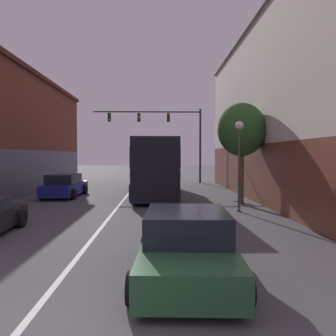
{
  "coord_description": "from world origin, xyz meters",
  "views": [
    {
      "loc": [
        2.09,
        -4.04,
        2.62
      ],
      "look_at": [
        2.62,
        15.72,
        1.83
      ],
      "focal_mm": 35.0,
      "sensor_mm": 36.0,
      "label": 1
    }
  ],
  "objects": [
    {
      "name": "traffic_signal_gantry",
      "position": [
        2.6,
        26.55,
        5.22
      ],
      "size": [
        10.05,
        0.36,
        6.93
      ],
      "color": "black",
      "rests_on": "ground_plane"
    },
    {
      "name": "street_lamp",
      "position": [
        5.77,
        10.91,
        2.79
      ],
      "size": [
        0.39,
        0.39,
        4.16
      ],
      "color": "#47474C",
      "rests_on": "ground_plane"
    },
    {
      "name": "lane_center_line",
      "position": [
        0.0,
        15.28,
        0.0
      ],
      "size": [
        0.14,
        42.56,
        0.01
      ],
      "color": "silver",
      "rests_on": "ground_plane"
    },
    {
      "name": "parked_car_left_mid",
      "position": [
        -3.85,
        16.58,
        0.68
      ],
      "size": [
        2.15,
        4.49,
        1.44
      ],
      "rotation": [
        0.0,
        0.0,
        1.55
      ],
      "color": "navy",
      "rests_on": "ground_plane"
    },
    {
      "name": "street_tree_near",
      "position": [
        6.43,
        13.13,
        3.93
      ],
      "size": [
        2.54,
        2.29,
        5.35
      ],
      "color": "brown",
      "rests_on": "ground_plane"
    },
    {
      "name": "hatchback_foreground",
      "position": [
        2.69,
        2.85,
        0.66
      ],
      "size": [
        2.33,
        4.08,
        1.41
      ],
      "rotation": [
        0.0,
        0.0,
        1.52
      ],
      "color": "#285633",
      "rests_on": "ground_plane"
    },
    {
      "name": "bus",
      "position": [
        1.73,
        18.04,
        2.0
      ],
      "size": [
        3.1,
        12.06,
        3.56
      ],
      "rotation": [
        0.0,
        0.0,
        1.6
      ],
      "color": "navy",
      "rests_on": "ground_plane"
    }
  ]
}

